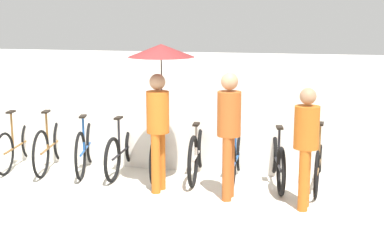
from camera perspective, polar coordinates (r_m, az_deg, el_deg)
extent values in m
plane|color=beige|center=(7.00, -7.28, -9.74)|extent=(30.00, 30.00, 0.00)
cube|color=silver|center=(8.60, -2.88, 0.92)|extent=(14.13, 0.12, 1.90)
torus|color=black|center=(9.80, -16.93, -1.92)|extent=(0.13, 0.68, 0.68)
torus|color=black|center=(8.87, -19.38, -3.44)|extent=(0.13, 0.68, 0.68)
cylinder|color=brown|center=(9.33, -18.09, -2.64)|extent=(0.18, 1.03, 0.04)
cylinder|color=brown|center=(9.11, -18.65, -1.10)|extent=(0.04, 0.04, 0.59)
cube|color=black|center=(9.05, -18.77, 0.83)|extent=(0.12, 0.21, 0.03)
cylinder|color=brown|center=(9.72, -17.06, 0.25)|extent=(0.04, 0.04, 0.76)
cylinder|color=brown|center=(9.66, -17.19, 2.46)|extent=(0.44, 0.09, 0.03)
torus|color=black|center=(9.52, -13.84, -1.92)|extent=(0.17, 0.75, 0.75)
torus|color=black|center=(8.55, -15.81, -3.53)|extent=(0.17, 0.75, 0.75)
cylinder|color=brown|center=(9.04, -14.77, -2.68)|extent=(0.22, 1.04, 0.04)
cylinder|color=brown|center=(8.80, -15.22, -1.11)|extent=(0.04, 0.04, 0.59)
cube|color=black|center=(8.74, -15.32, 0.87)|extent=(0.12, 0.21, 0.03)
cylinder|color=brown|center=(9.45, -13.94, 0.21)|extent=(0.04, 0.04, 0.72)
cylinder|color=brown|center=(9.38, -14.05, 2.37)|extent=(0.44, 0.10, 0.03)
torus|color=black|center=(9.23, -10.71, -2.22)|extent=(0.22, 0.74, 0.75)
torus|color=black|center=(8.32, -11.82, -3.77)|extent=(0.22, 0.74, 0.75)
cylinder|color=#19478C|center=(8.77, -11.23, -2.95)|extent=(0.26, 0.93, 0.04)
cylinder|color=#19478C|center=(8.55, -11.50, -1.48)|extent=(0.04, 0.04, 0.54)
cube|color=black|center=(8.49, -11.58, 0.39)|extent=(0.13, 0.22, 0.03)
cylinder|color=#19478C|center=(9.15, -10.79, -0.04)|extent=(0.04, 0.04, 0.72)
cylinder|color=#19478C|center=(9.09, -10.87, 2.18)|extent=(0.43, 0.13, 0.03)
torus|color=black|center=(9.07, -6.40, -2.52)|extent=(0.08, 0.69, 0.69)
torus|color=black|center=(8.13, -8.48, -4.22)|extent=(0.08, 0.69, 0.69)
cylinder|color=black|center=(8.60, -7.38, -3.32)|extent=(0.08, 1.03, 0.04)
cylinder|color=black|center=(8.36, -7.80, -1.77)|extent=(0.04, 0.04, 0.56)
cube|color=black|center=(8.30, -7.86, 0.22)|extent=(0.10, 0.20, 0.03)
cylinder|color=black|center=(9.00, -6.44, -0.51)|extent=(0.04, 0.04, 0.65)
cylinder|color=black|center=(8.94, -6.49, 1.53)|extent=(0.44, 0.05, 0.03)
torus|color=black|center=(8.83, -3.08, -2.74)|extent=(0.14, 0.72, 0.72)
torus|color=black|center=(7.92, -4.05, -4.41)|extent=(0.14, 0.72, 0.72)
cylinder|color=brown|center=(8.38, -3.54, -3.53)|extent=(0.16, 0.95, 0.04)
cylinder|color=brown|center=(8.16, -3.73, -2.25)|extent=(0.04, 0.04, 0.47)
cube|color=black|center=(8.10, -3.75, -0.55)|extent=(0.12, 0.21, 0.03)
cylinder|color=brown|center=(8.75, -3.10, -0.48)|extent=(0.04, 0.04, 0.71)
cylinder|color=brown|center=(8.68, -3.13, 1.82)|extent=(0.44, 0.09, 0.03)
torus|color=black|center=(8.73, 1.09, -2.73)|extent=(0.11, 0.77, 0.77)
torus|color=black|center=(7.81, 0.11, -4.44)|extent=(0.11, 0.77, 0.77)
cylinder|color=#A59E93|center=(8.27, 0.62, -3.54)|extent=(0.10, 0.96, 0.04)
cylinder|color=#A59E93|center=(8.05, 0.45, -2.21)|extent=(0.04, 0.04, 0.47)
cube|color=black|center=(8.00, 0.46, -0.45)|extent=(0.10, 0.21, 0.03)
cylinder|color=#A59E93|center=(8.66, 1.09, -0.51)|extent=(0.04, 0.04, 0.69)
cylinder|color=#A59E93|center=(8.59, 1.10, 1.75)|extent=(0.44, 0.06, 0.03)
torus|color=black|center=(8.61, 5.14, -3.29)|extent=(0.06, 0.67, 0.67)
torus|color=black|center=(7.64, 4.31, -5.19)|extent=(0.06, 0.67, 0.67)
cylinder|color=#19478C|center=(8.13, 4.75, -4.19)|extent=(0.06, 1.02, 0.04)
cylinder|color=#19478C|center=(7.88, 4.64, -2.35)|extent=(0.04, 0.04, 0.62)
cube|color=black|center=(7.81, 4.68, -0.03)|extent=(0.09, 0.20, 0.03)
cylinder|color=#19478C|center=(8.53, 5.18, -1.10)|extent=(0.04, 0.04, 0.68)
cylinder|color=#19478C|center=(8.47, 5.22, 1.13)|extent=(0.44, 0.04, 0.03)
torus|color=black|center=(8.57, 8.68, -3.40)|extent=(0.18, 0.69, 0.69)
torus|color=black|center=(7.56, 9.48, -5.43)|extent=(0.18, 0.69, 0.69)
cylinder|color=black|center=(8.06, 9.05, -4.35)|extent=(0.22, 1.04, 0.04)
cylinder|color=black|center=(7.82, 9.26, -2.82)|extent=(0.04, 0.04, 0.54)
cube|color=black|center=(7.75, 9.32, -0.78)|extent=(0.12, 0.21, 0.03)
cylinder|color=black|center=(8.48, 8.75, -1.12)|extent=(0.04, 0.04, 0.70)
cylinder|color=black|center=(8.42, 8.82, 1.19)|extent=(0.44, 0.10, 0.03)
torus|color=black|center=(8.61, 13.59, -3.60)|extent=(0.09, 0.67, 0.67)
torus|color=black|center=(7.56, 13.15, -5.69)|extent=(0.09, 0.67, 0.67)
cylinder|color=brown|center=(8.09, 13.39, -4.57)|extent=(0.11, 1.10, 0.04)
cylinder|color=brown|center=(7.82, 13.42, -2.74)|extent=(0.04, 0.04, 0.63)
cube|color=black|center=(7.75, 13.53, -0.38)|extent=(0.10, 0.21, 0.03)
cylinder|color=brown|center=(8.54, 13.70, -1.39)|extent=(0.04, 0.04, 0.68)
cylinder|color=brown|center=(8.47, 13.81, 0.86)|extent=(0.44, 0.06, 0.03)
cylinder|color=#B25619|center=(7.55, -3.89, -4.67)|extent=(0.13, 0.13, 0.86)
cylinder|color=#B25619|center=(7.70, -3.33, -4.32)|extent=(0.13, 0.13, 0.86)
cylinder|color=#B25619|center=(7.46, -3.68, 0.85)|extent=(0.32, 0.32, 0.58)
sphere|color=#997051|center=(7.39, -3.72, 4.08)|extent=(0.22, 0.22, 0.22)
cylinder|color=#332D28|center=(7.52, -3.27, 3.98)|extent=(0.02, 0.02, 0.72)
cone|color=#591919|center=(7.48, -3.31, 7.41)|extent=(0.93, 0.93, 0.18)
cylinder|color=#9E4C1E|center=(7.23, 3.75, -5.27)|extent=(0.13, 0.13, 0.89)
cylinder|color=#9E4C1E|center=(7.40, 4.05, -4.88)|extent=(0.13, 0.13, 0.89)
cylinder|color=#9E4C1E|center=(7.14, 3.98, 0.66)|extent=(0.32, 0.32, 0.60)
sphere|color=tan|center=(7.07, 4.03, 4.14)|extent=(0.23, 0.23, 0.23)
cylinder|color=#B25619|center=(7.02, 11.81, -6.35)|extent=(0.13, 0.13, 0.81)
cylinder|color=#B25619|center=(7.19, 11.99, -5.93)|extent=(0.13, 0.13, 0.81)
cylinder|color=#B25619|center=(6.93, 12.13, -0.77)|extent=(0.32, 0.32, 0.55)
sphere|color=#997051|center=(6.86, 12.27, 2.49)|extent=(0.21, 0.21, 0.21)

